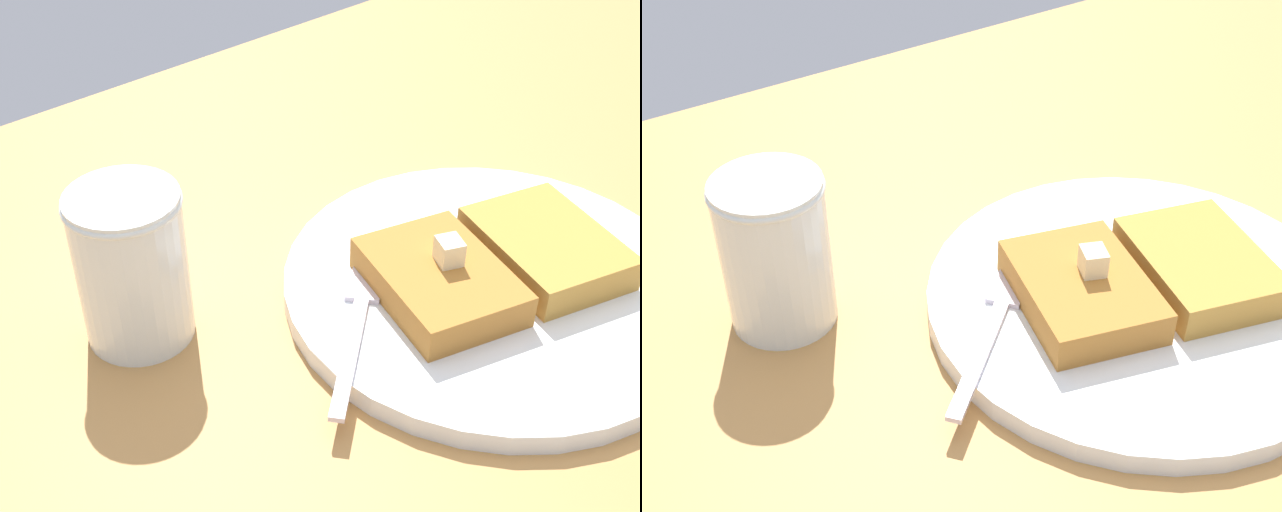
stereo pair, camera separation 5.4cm
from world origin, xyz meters
TOP-DOWN VIEW (x-y plane):
  - table_surface at (0.00, 0.00)cm, footprint 104.36×104.36cm
  - plate at (-0.50, 10.11)cm, footprint 26.95×26.95cm
  - toast_slice_left at (-4.42, 11.21)cm, footprint 9.82×11.68cm
  - toast_slice_middle at (3.42, 9.01)cm, footprint 9.82×11.68cm
  - butter_pat_primary at (-3.68, 11.26)cm, footprint 1.98×2.07cm
  - fork at (-9.34, 13.16)cm, footprint 13.30×11.23cm
  - syrup_jar at (-19.58, 22.00)cm, footprint 6.87×6.87cm

SIDE VIEW (x-z plane):
  - table_surface at x=0.00cm, z-range 0.00..2.87cm
  - plate at x=-0.50cm, z-range 2.98..4.38cm
  - fork at x=-9.34cm, z-range 4.27..4.63cm
  - toast_slice_left at x=-4.42cm, z-range 4.27..6.54cm
  - toast_slice_middle at x=3.42cm, z-range 4.27..6.54cm
  - butter_pat_primary at x=-3.68cm, z-range 6.54..8.17cm
  - syrup_jar at x=-19.58cm, z-range 2.36..12.41cm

